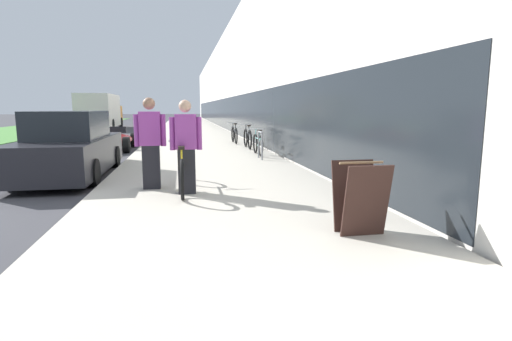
% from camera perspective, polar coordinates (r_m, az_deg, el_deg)
% --- Properties ---
extents(sidewalk_slab, '(4.75, 70.00, 0.12)m').
position_cam_1_polar(sidewalk_slab, '(27.22, -9.02, 5.45)').
color(sidewalk_slab, '#BCB5A5').
rests_on(sidewalk_slab, ground).
extents(storefront_facade, '(10.01, 70.00, 7.02)m').
position_cam_1_polar(storefront_facade, '(36.13, 2.59, 11.84)').
color(storefront_facade, silver).
rests_on(storefront_facade, ground).
extents(lawn_strip, '(7.12, 70.00, 0.03)m').
position_cam_1_polar(lawn_strip, '(33.33, -31.06, 4.83)').
color(lawn_strip, '#478438').
rests_on(lawn_strip, ground).
extents(tandem_bicycle, '(0.52, 2.47, 0.89)m').
position_cam_1_polar(tandem_bicycle, '(7.64, -10.50, 0.05)').
color(tandem_bicycle, black).
rests_on(tandem_bicycle, sidewalk_slab).
extents(person_rider, '(0.57, 0.22, 1.68)m').
position_cam_1_polar(person_rider, '(7.27, -9.96, 3.32)').
color(person_rider, black).
rests_on(person_rider, sidewalk_slab).
extents(person_bystander, '(0.59, 0.23, 1.73)m').
position_cam_1_polar(person_bystander, '(7.86, -14.84, 3.76)').
color(person_bystander, black).
rests_on(person_bystander, sidewalk_slab).
extents(bike_rack_hoop, '(0.05, 0.60, 0.84)m').
position_cam_1_polar(bike_rack_hoop, '(12.15, 0.61, 4.08)').
color(bike_rack_hoop, gray).
rests_on(bike_rack_hoop, sidewalk_slab).
extents(cruiser_bike_nearest, '(0.52, 1.63, 0.85)m').
position_cam_1_polar(cruiser_bike_nearest, '(13.22, 0.27, 3.81)').
color(cruiser_bike_nearest, black).
rests_on(cruiser_bike_nearest, sidewalk_slab).
extents(cruiser_bike_middle, '(0.52, 1.72, 0.92)m').
position_cam_1_polar(cruiser_bike_middle, '(15.44, -1.20, 4.64)').
color(cruiser_bike_middle, black).
rests_on(cruiser_bike_middle, sidewalk_slab).
extents(cruiser_bike_farthest, '(0.52, 1.81, 0.90)m').
position_cam_1_polar(cruiser_bike_farthest, '(17.70, -3.11, 5.15)').
color(cruiser_bike_farthest, black).
rests_on(cruiser_bike_farthest, sidewalk_slab).
extents(sandwich_board_sign, '(0.56, 0.56, 0.90)m').
position_cam_1_polar(sandwich_board_sign, '(5.07, 14.64, -3.75)').
color(sandwich_board_sign, '#331E19').
rests_on(sandwich_board_sign, sidewalk_slab).
extents(parked_sedan_curbside, '(1.76, 4.78, 1.58)m').
position_cam_1_polar(parked_sedan_curbside, '(10.61, -24.95, 3.01)').
color(parked_sedan_curbside, black).
rests_on(parked_sedan_curbside, ground).
extents(vintage_roadster_curbside, '(1.84, 4.04, 0.91)m').
position_cam_1_polar(vintage_roadster_curbside, '(16.87, -20.27, 4.07)').
color(vintage_roadster_curbside, maroon).
rests_on(vintage_roadster_curbside, ground).
extents(moving_truck, '(2.48, 7.44, 2.70)m').
position_cam_1_polar(moving_truck, '(34.10, -21.35, 7.84)').
color(moving_truck, orange).
rests_on(moving_truck, ground).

